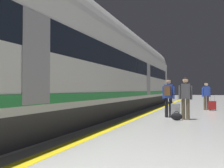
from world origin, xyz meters
TOP-DOWN VIEW (x-y plane):
  - safety_line_strip at (-1.03, 10.00)m, footprint 0.36×80.00m
  - tactile_edge_band at (-1.34, 10.00)m, footprint 0.58×80.00m
  - high_speed_train at (-3.10, 10.45)m, footprint 2.94×31.88m
  - passenger_near at (0.26, 11.96)m, footprint 0.53×0.35m
  - suitcase_near at (0.58, 11.78)m, footprint 0.40×0.26m
  - passenger_mid at (1.83, 16.64)m, footprint 0.49×0.31m
  - suitcase_mid at (2.15, 16.42)m, footprint 0.42×0.32m
  - passenger_far at (1.02, 11.42)m, footprint 0.53×0.25m
  - duffel_bag_far at (0.70, 11.10)m, footprint 0.44×0.26m

SIDE VIEW (x-z plane):
  - tactile_edge_band at x=-1.34m, z-range 0.00..0.01m
  - safety_line_strip at x=-1.03m, z-range 0.00..0.01m
  - duffel_bag_far at x=0.70m, z-range -0.03..0.33m
  - suitcase_mid at x=2.15m, z-range -0.17..0.78m
  - suitcase_near at x=0.58m, z-range -0.17..0.84m
  - passenger_mid at x=1.83m, z-range 0.13..1.80m
  - passenger_far at x=1.02m, z-range 0.14..1.85m
  - passenger_near at x=0.26m, z-range 0.16..1.86m
  - high_speed_train at x=-3.10m, z-range 0.02..4.99m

